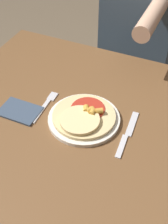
# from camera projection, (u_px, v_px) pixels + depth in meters

# --- Properties ---
(ground_plane) EXTENTS (8.00, 8.00, 0.00)m
(ground_plane) POSITION_uv_depth(u_px,v_px,m) (84.00, 221.00, 1.59)
(ground_plane) COLOR brown
(dining_table) EXTENTS (1.09, 0.92, 0.73)m
(dining_table) POSITION_uv_depth(u_px,v_px,m) (83.00, 141.00, 1.16)
(dining_table) COLOR brown
(dining_table) RESTS_ON ground_plane
(plate) EXTENTS (0.25, 0.25, 0.01)m
(plate) POSITION_uv_depth(u_px,v_px,m) (84.00, 119.00, 1.09)
(plate) COLOR silver
(plate) RESTS_ON dining_table
(pizza) EXTENTS (0.22, 0.22, 0.04)m
(pizza) POSITION_uv_depth(u_px,v_px,m) (84.00, 116.00, 1.07)
(pizza) COLOR #E0C689
(pizza) RESTS_ON plate
(fork) EXTENTS (0.03, 0.18, 0.00)m
(fork) POSITION_uv_depth(u_px,v_px,m) (46.00, 105.00, 1.14)
(fork) COLOR silver
(fork) RESTS_ON dining_table
(knife) EXTENTS (0.03, 0.22, 0.00)m
(knife) POSITION_uv_depth(u_px,v_px,m) (127.00, 135.00, 1.04)
(knife) COLOR silver
(knife) RESTS_ON dining_table
(napkin) EXTENTS (0.14, 0.10, 0.01)m
(napkin) POSITION_uv_depth(u_px,v_px,m) (20.00, 111.00, 1.12)
(napkin) COLOR #38475B
(napkin) RESTS_ON dining_table
(person_diner) EXTENTS (0.35, 0.52, 1.26)m
(person_diner) POSITION_uv_depth(u_px,v_px,m) (139.00, 27.00, 1.55)
(person_diner) COLOR #2D2D38
(person_diner) RESTS_ON ground_plane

